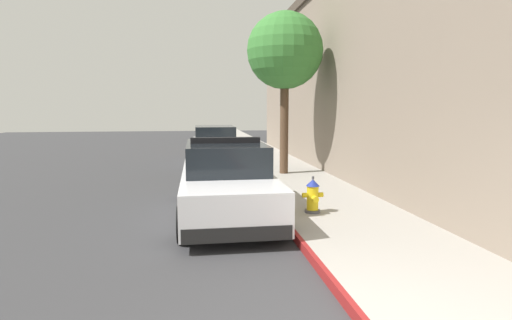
{
  "coord_description": "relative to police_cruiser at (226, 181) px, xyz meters",
  "views": [
    {
      "loc": [
        -1.72,
        -3.21,
        2.28
      ],
      "look_at": [
        -0.23,
        6.78,
        1.0
      ],
      "focal_mm": 28.2,
      "sensor_mm": 36.0,
      "label": 1
    }
  ],
  "objects": [
    {
      "name": "police_cruiser",
      "position": [
        0.0,
        0.0,
        0.0
      ],
      "size": [
        1.94,
        4.84,
        1.68
      ],
      "color": "white",
      "rests_on": "ground"
    },
    {
      "name": "fire_hydrant",
      "position": [
        1.74,
        -0.65,
        -0.25
      ],
      "size": [
        0.44,
        0.4,
        0.76
      ],
      "color": "#4C4C51",
      "rests_on": "sidewalk_pavement"
    },
    {
      "name": "sidewalk_pavement",
      "position": [
        2.42,
        4.68,
        -0.67
      ],
      "size": [
        2.63,
        60.0,
        0.15
      ],
      "primitive_type": "cube",
      "color": "#9E9991",
      "rests_on": "ground"
    },
    {
      "name": "storefront_building",
      "position": [
        7.28,
        5.08,
        2.67
      ],
      "size": [
        7.32,
        22.39,
        6.82
      ],
      "color": "gray",
      "rests_on": "ground"
    },
    {
      "name": "parked_car_silver_ahead",
      "position": [
        0.17,
        8.82,
        -0.0
      ],
      "size": [
        1.94,
        4.84,
        1.56
      ],
      "color": "#B2B5BA",
      "rests_on": "ground"
    },
    {
      "name": "street_tree",
      "position": [
        2.27,
        4.52,
        3.38
      ],
      "size": [
        2.47,
        2.47,
        5.25
      ],
      "color": "brown",
      "rests_on": "sidewalk_pavement"
    },
    {
      "name": "curb_painted_edge",
      "position": [
        1.07,
        4.68,
        -0.67
      ],
      "size": [
        0.08,
        60.0,
        0.15
      ],
      "primitive_type": "cube",
      "color": "maroon",
      "rests_on": "ground"
    },
    {
      "name": "ground_plane",
      "position": [
        -3.58,
        4.68,
        -0.84
      ],
      "size": [
        31.43,
        60.0,
        0.2
      ],
      "primitive_type": "cube",
      "color": "#353538"
    }
  ]
}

